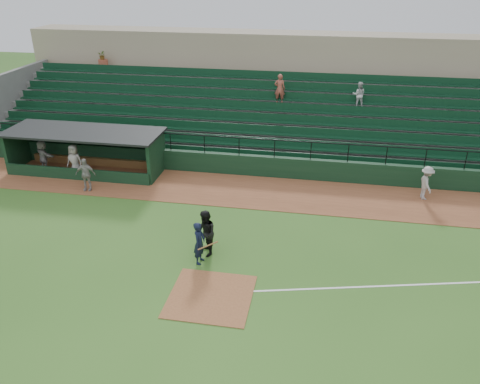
# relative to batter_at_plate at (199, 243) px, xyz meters

# --- Properties ---
(ground) EXTENTS (90.00, 90.00, 0.00)m
(ground) POSITION_rel_batter_at_plate_xyz_m (0.94, -1.10, -0.91)
(ground) COLOR #315E1E
(ground) RESTS_ON ground
(warning_track) EXTENTS (40.00, 4.00, 0.03)m
(warning_track) POSITION_rel_batter_at_plate_xyz_m (0.94, 6.90, -0.89)
(warning_track) COLOR brown
(warning_track) RESTS_ON ground
(home_plate_dirt) EXTENTS (3.00, 3.00, 0.03)m
(home_plate_dirt) POSITION_rel_batter_at_plate_xyz_m (0.94, -2.10, -0.89)
(home_plate_dirt) COLOR brown
(home_plate_dirt) RESTS_ON ground
(foul_line) EXTENTS (17.49, 4.44, 0.01)m
(foul_line) POSITION_rel_batter_at_plate_xyz_m (8.94, 0.10, -0.90)
(foul_line) COLOR white
(foul_line) RESTS_ON ground
(stadium_structure) EXTENTS (38.00, 13.08, 6.40)m
(stadium_structure) POSITION_rel_batter_at_plate_xyz_m (0.94, 15.36, 1.40)
(stadium_structure) COLOR black
(stadium_structure) RESTS_ON ground
(dugout) EXTENTS (8.90, 3.20, 2.42)m
(dugout) POSITION_rel_batter_at_plate_xyz_m (-8.81, 8.46, 0.43)
(dugout) COLOR black
(dugout) RESTS_ON ground
(batter_at_plate) EXTENTS (1.05, 0.72, 1.81)m
(batter_at_plate) POSITION_rel_batter_at_plate_xyz_m (0.00, 0.00, 0.00)
(batter_at_plate) COLOR black
(batter_at_plate) RESTS_ON ground
(umpire) EXTENTS (1.11, 1.20, 1.99)m
(umpire) POSITION_rel_batter_at_plate_xyz_m (0.10, 0.63, 0.09)
(umpire) COLOR black
(umpire) RESTS_ON ground
(runner) EXTENTS (0.84, 1.23, 1.76)m
(runner) POSITION_rel_batter_at_plate_xyz_m (9.87, 7.63, 0.00)
(runner) COLOR #A39D98
(runner) RESTS_ON warning_track
(dugout_player_a) EXTENTS (1.10, 0.60, 1.79)m
(dugout_player_a) POSITION_rel_batter_at_plate_xyz_m (-7.63, 5.51, 0.02)
(dugout_player_a) COLOR #9B9691
(dugout_player_a) RESTS_ON warning_track
(dugout_player_b) EXTENTS (0.99, 0.70, 1.91)m
(dugout_player_b) POSITION_rel_batter_at_plate_xyz_m (-9.03, 7.04, 0.08)
(dugout_player_b) COLOR #9E9994
(dugout_player_b) RESTS_ON warning_track
(dugout_player_c) EXTENTS (1.70, 1.34, 1.80)m
(dugout_player_c) POSITION_rel_batter_at_plate_xyz_m (-11.31, 7.63, 0.02)
(dugout_player_c) COLOR gray
(dugout_player_c) RESTS_ON warning_track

